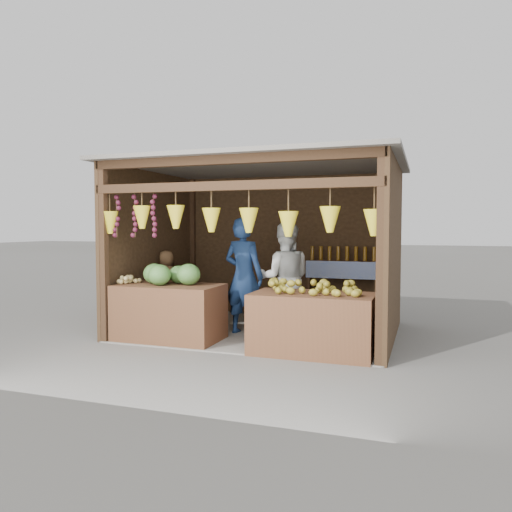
{
  "coord_description": "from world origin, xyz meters",
  "views": [
    {
      "loc": [
        2.45,
        -7.48,
        1.67
      ],
      "look_at": [
        -0.08,
        -0.1,
        1.21
      ],
      "focal_mm": 35.0,
      "sensor_mm": 36.0,
      "label": 1
    }
  ],
  "objects_px": {
    "counter_right": "(313,324)",
    "man_standing": "(244,276)",
    "counter_left": "(169,313)",
    "woman_standing": "(285,278)",
    "vendor_seated": "(166,279)"
  },
  "relations": [
    {
      "from": "counter_right",
      "to": "man_standing",
      "type": "bearing_deg",
      "value": 148.27
    },
    {
      "from": "vendor_seated",
      "to": "man_standing",
      "type": "bearing_deg",
      "value": -163.19
    },
    {
      "from": "counter_left",
      "to": "woman_standing",
      "type": "height_order",
      "value": "woman_standing"
    },
    {
      "from": "man_standing",
      "to": "vendor_seated",
      "type": "xyz_separation_m",
      "value": [
        -1.58,
        0.43,
        -0.14
      ]
    },
    {
      "from": "vendor_seated",
      "to": "counter_left",
      "type": "bearing_deg",
      "value": 152.81
    },
    {
      "from": "counter_right",
      "to": "man_standing",
      "type": "relative_size",
      "value": 0.88
    },
    {
      "from": "woman_standing",
      "to": "counter_right",
      "type": "bearing_deg",
      "value": 106.88
    },
    {
      "from": "counter_left",
      "to": "man_standing",
      "type": "height_order",
      "value": "man_standing"
    },
    {
      "from": "man_standing",
      "to": "woman_standing",
      "type": "relative_size",
      "value": 1.04
    },
    {
      "from": "man_standing",
      "to": "vendor_seated",
      "type": "height_order",
      "value": "man_standing"
    },
    {
      "from": "counter_right",
      "to": "vendor_seated",
      "type": "height_order",
      "value": "vendor_seated"
    },
    {
      "from": "counter_left",
      "to": "woman_standing",
      "type": "xyz_separation_m",
      "value": [
        1.47,
        0.99,
        0.46
      ]
    },
    {
      "from": "counter_right",
      "to": "woman_standing",
      "type": "relative_size",
      "value": 0.92
    },
    {
      "from": "woman_standing",
      "to": "vendor_seated",
      "type": "distance_m",
      "value": 2.17
    },
    {
      "from": "counter_right",
      "to": "counter_left",
      "type": "bearing_deg",
      "value": 178.62
    }
  ]
}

